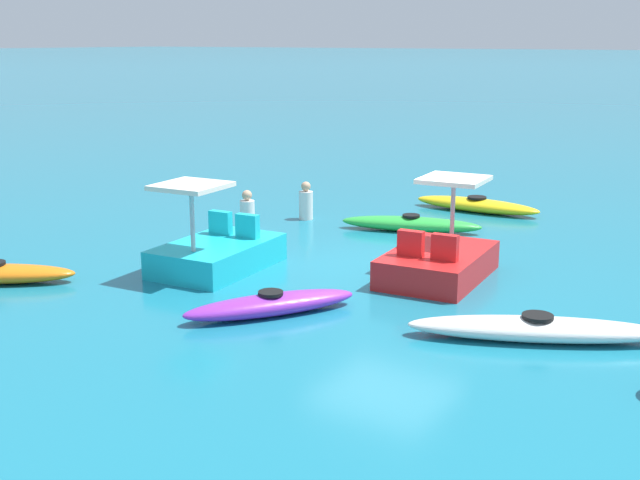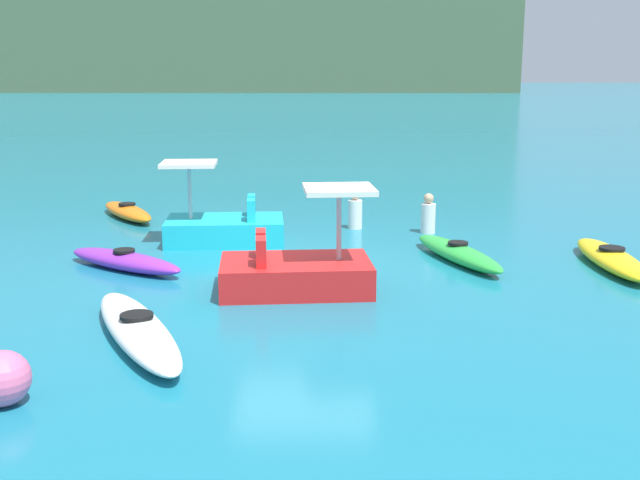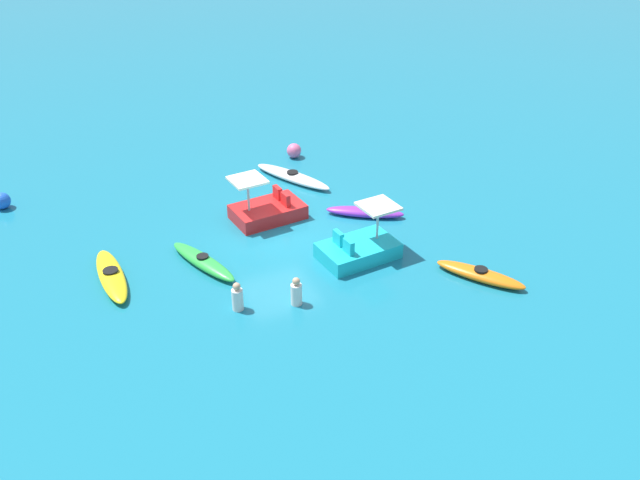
% 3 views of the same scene
% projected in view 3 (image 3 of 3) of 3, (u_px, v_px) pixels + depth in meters
% --- Properties ---
extents(ground_plane, '(600.00, 600.00, 0.00)m').
position_uv_depth(ground_plane, '(277.00, 232.00, 22.89)').
color(ground_plane, '#19728C').
extents(kayak_orange, '(2.07, 2.65, 0.37)m').
position_uv_depth(kayak_orange, '(480.00, 274.00, 20.39)').
color(kayak_orange, orange).
rests_on(kayak_orange, ground_plane).
extents(kayak_purple, '(2.61, 1.99, 0.37)m').
position_uv_depth(kayak_purple, '(365.00, 212.00, 23.78)').
color(kayak_purple, purple).
rests_on(kayak_purple, ground_plane).
extents(kayak_green, '(1.58, 3.06, 0.37)m').
position_uv_depth(kayak_green, '(203.00, 261.00, 21.02)').
color(kayak_green, green).
rests_on(kayak_green, ground_plane).
extents(kayak_white, '(2.23, 3.48, 0.37)m').
position_uv_depth(kayak_white, '(293.00, 177.00, 26.25)').
color(kayak_white, white).
rests_on(kayak_white, ground_plane).
extents(kayak_yellow, '(0.74, 3.13, 0.37)m').
position_uv_depth(kayak_yellow, '(111.00, 276.00, 20.34)').
color(kayak_yellow, yellow).
rests_on(kayak_yellow, ground_plane).
extents(pedal_boat_cyan, '(2.56, 1.72, 1.68)m').
position_uv_depth(pedal_boat_cyan, '(359.00, 248.00, 21.36)').
color(pedal_boat_cyan, '#19B7C6').
rests_on(pedal_boat_cyan, ground_plane).
extents(pedal_boat_red, '(2.57, 1.73, 1.68)m').
position_uv_depth(pedal_boat_red, '(267.00, 210.00, 23.55)').
color(pedal_boat_red, red).
rests_on(pedal_boat_red, ground_plane).
extents(buoy_pink, '(0.60, 0.60, 0.60)m').
position_uv_depth(buoy_pink, '(294.00, 151.00, 28.06)').
color(buoy_pink, pink).
rests_on(buoy_pink, ground_plane).
extents(buoy_blue, '(0.60, 0.60, 0.60)m').
position_uv_depth(buoy_blue, '(2.00, 201.00, 24.21)').
color(buoy_blue, blue).
rests_on(buoy_blue, ground_plane).
extents(person_near_shore, '(0.38, 0.38, 0.88)m').
position_uv_depth(person_near_shore, '(296.00, 293.00, 19.19)').
color(person_near_shore, silver).
rests_on(person_near_shore, ground_plane).
extents(person_by_kayaks, '(0.37, 0.37, 0.88)m').
position_uv_depth(person_by_kayaks, '(237.00, 298.00, 18.98)').
color(person_by_kayaks, silver).
rests_on(person_by_kayaks, ground_plane).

